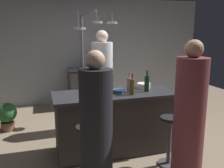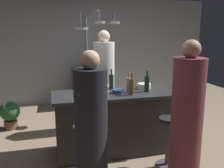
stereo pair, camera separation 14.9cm
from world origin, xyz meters
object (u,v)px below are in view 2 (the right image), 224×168
wine_bottle_rose (129,85)px  mixing_bowl_ceramic (144,86)px  wine_glass_near_right_guest (98,83)px  mixing_bowl_blue (118,91)px  bar_stool_left (84,150)px  wine_bottle_red (147,84)px  stove_range (89,87)px  chef (104,84)px  wine_bottle_amber (132,87)px  wine_bottle_green (111,81)px  potted_plant (10,113)px  guest_left (91,134)px  bar_stool_right (168,140)px  pepper_mill (92,88)px  guest_right (187,121)px  wine_glass_near_left_guest (107,85)px

wine_bottle_rose → mixing_bowl_ceramic: (0.32, 0.21, -0.08)m
wine_glass_near_right_guest → mixing_bowl_blue: wine_glass_near_right_guest is taller
bar_stool_left → wine_bottle_red: (1.02, 0.57, 0.65)m
stove_range → chef: size_ratio=0.49×
bar_stool_left → wine_bottle_amber: (0.75, 0.45, 0.64)m
chef → mixing_bowl_blue: size_ratio=10.34×
wine_bottle_green → mixing_bowl_ceramic: size_ratio=1.46×
wine_bottle_rose → wine_bottle_red: bearing=1.0°
wine_bottle_red → wine_bottle_green: size_ratio=1.02×
stove_range → wine_bottle_rose: bearing=-85.5°
potted_plant → stove_range: bearing=35.1°
stove_range → guest_left: guest_left is taller
bar_stool_right → wine_bottle_red: 0.86m
stove_range → wine_bottle_green: wine_bottle_green is taller
pepper_mill → wine_glass_near_right_guest: pepper_mill is taller
bar_stool_left → mixing_bowl_blue: 1.00m
potted_plant → wine_bottle_green: bearing=-31.4°
guest_left → mixing_bowl_blue: (0.56, 0.97, 0.19)m
potted_plant → wine_bottle_amber: bearing=-38.1°
bar_stool_right → mixing_bowl_blue: bearing=131.8°
guest_left → wine_glass_near_right_guest: bearing=75.6°
bar_stool_right → wine_bottle_green: size_ratio=2.20×
mixing_bowl_blue → potted_plant: bearing=142.2°
guest_right → wine_bottle_green: size_ratio=5.48×
potted_plant → bar_stool_right: bearing=-40.5°
guest_left → bar_stool_left: bearing=94.2°
chef → guest_left: size_ratio=1.13×
wine_glass_near_right_guest → guest_right: bearing=-58.1°
wine_bottle_green → wine_bottle_rose: 0.36m
wine_glass_near_left_guest → wine_glass_near_right_guest: bearing=131.5°
wine_bottle_rose → wine_glass_near_right_guest: size_ratio=2.10×
bar_stool_right → mixing_bowl_ceramic: bearing=93.6°
bar_stool_right → mixing_bowl_ceramic: (-0.05, 0.77, 0.57)m
wine_bottle_red → wine_glass_near_right_guest: size_ratio=2.15×
stove_range → bar_stool_right: bearing=-79.5°
wine_bottle_rose → wine_glass_near_right_guest: bearing=144.8°
wine_bottle_rose → potted_plant: bearing=144.1°
wine_bottle_green → wine_glass_near_right_guest: wine_bottle_green is taller
chef → bar_stool_right: size_ratio=2.65×
potted_plant → pepper_mill: pepper_mill is taller
guest_left → wine_bottle_rose: (0.71, 0.95, 0.28)m
guest_right → wine_bottle_rose: (-0.37, 0.96, 0.23)m
wine_bottle_rose → bar_stool_right: bearing=-56.7°
stove_range → guest_right: (0.57, -3.47, 0.34)m
wine_glass_near_left_guest → mixing_bowl_blue: (0.14, -0.14, -0.08)m
guest_left → guest_right: bearing=-0.6°
wine_bottle_green → guest_left: bearing=-112.9°
stove_range → wine_bottle_rose: size_ratio=2.91×
bar_stool_right → pepper_mill: 1.24m
potted_plant → mixing_bowl_ceramic: (2.18, -1.14, 0.64)m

